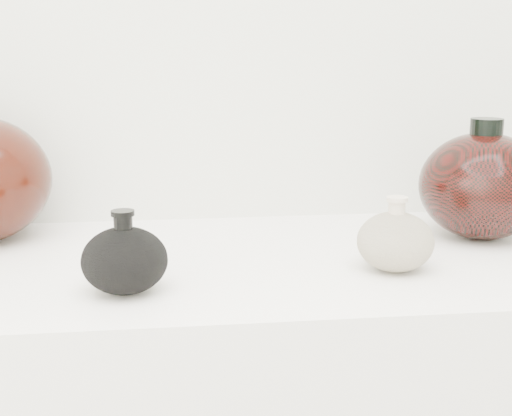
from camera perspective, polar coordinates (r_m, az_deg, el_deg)
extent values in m
cube|color=white|center=(1.03, -2.83, -4.87)|extent=(1.20, 0.50, 0.03)
ellipsoid|color=black|center=(0.89, -10.46, -4.15)|extent=(0.12, 0.12, 0.08)
cylinder|color=black|center=(0.88, -10.59, -1.18)|extent=(0.03, 0.03, 0.02)
cylinder|color=black|center=(0.88, -10.62, -0.39)|extent=(0.03, 0.03, 0.01)
ellipsoid|color=beige|center=(0.98, 11.08, -2.66)|extent=(0.12, 0.12, 0.08)
cylinder|color=#C3B19B|center=(0.97, 11.20, 0.00)|extent=(0.03, 0.03, 0.02)
cylinder|color=#C3B19B|center=(0.97, 11.23, 0.71)|extent=(0.03, 0.03, 0.01)
ellipsoid|color=black|center=(1.18, 17.66, 1.69)|extent=(0.26, 0.26, 0.17)
cylinder|color=black|center=(1.16, 17.96, 6.06)|extent=(0.07, 0.07, 0.03)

